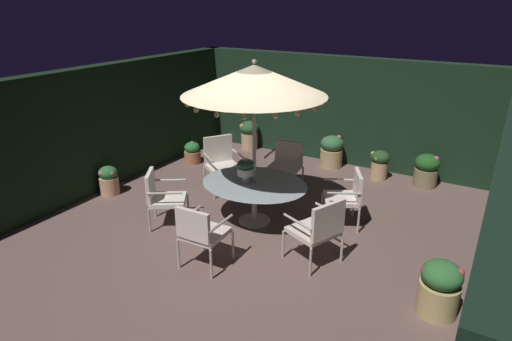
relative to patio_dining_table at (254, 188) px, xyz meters
name	(u,v)px	position (x,y,z in m)	size (l,w,h in m)	color
ground_plane	(252,227)	(0.06, -0.17, -0.63)	(7.15, 7.80, 0.02)	brown
hedge_backdrop_rear	(339,110)	(0.06, 3.58, 0.56)	(7.15, 0.30, 2.36)	black
hedge_backdrop_left	(100,128)	(-3.36, -0.17, 0.56)	(0.30, 7.80, 2.36)	black
hedge_backdrop_right	(501,211)	(3.49, -0.17, 0.56)	(0.30, 7.80, 2.36)	black
patio_dining_table	(254,188)	(0.00, 0.00, 0.00)	(1.78, 1.46, 0.72)	#B3AEA5
patio_umbrella	(254,80)	(0.00, 0.00, 1.75)	(2.22, 2.22, 2.68)	#BBB0A5
centerpiece_planter	(246,168)	(-0.12, -0.06, 0.35)	(0.28, 0.28, 0.42)	beige
patio_chair_north	(286,162)	(-0.19, 1.49, -0.06)	(0.69, 0.65, 0.93)	#BBADA8
patio_chair_northeast	(221,160)	(-1.26, 0.85, -0.02)	(0.82, 0.84, 1.05)	#BAB6A6
patio_chair_east	(162,195)	(-1.26, -0.84, -0.08)	(0.80, 0.79, 0.94)	#B9B2A3
patio_chair_southeast	(201,231)	(0.06, -1.51, -0.05)	(0.60, 0.61, 0.95)	#B4B6A9
patio_chair_south	(319,227)	(1.40, -0.60, -0.05)	(0.81, 0.82, 1.00)	#BAAFAC
patio_chair_southwest	(347,194)	(1.34, 0.69, -0.06)	(0.76, 0.77, 0.93)	#B3B7A7
potted_plant_right_near	(426,170)	(2.16, 3.05, -0.27)	(0.48, 0.48, 0.66)	olive
potted_plant_back_right	(440,288)	(3.04, -0.85, -0.26)	(0.47, 0.47, 0.70)	tan
potted_plant_left_far	(332,151)	(0.13, 3.12, -0.26)	(0.50, 0.50, 0.71)	tan
potted_plant_left_near	(249,134)	(-2.08, 3.21, -0.23)	(0.48, 0.48, 0.71)	tan
potted_plant_back_left	(192,153)	(-2.68, 1.71, -0.38)	(0.38, 0.38, 0.49)	#A56644
potted_plant_right_far	(380,164)	(1.25, 2.94, -0.29)	(0.40, 0.38, 0.61)	tan
potted_plant_back_center	(109,180)	(-2.97, -0.45, -0.33)	(0.36, 0.37, 0.56)	tan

